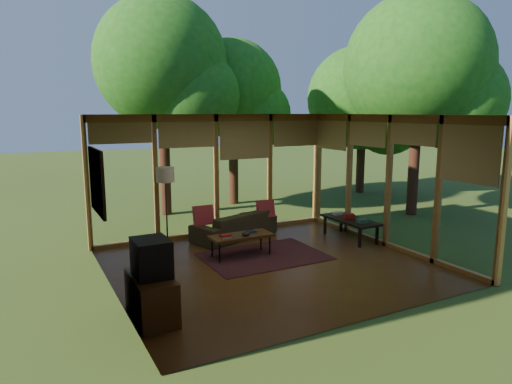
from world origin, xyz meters
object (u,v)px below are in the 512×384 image
floor_lamp (165,179)px  coffee_table (241,236)px  media_cabinet (151,297)px  sofa (235,225)px  side_console (350,221)px  television (151,258)px

floor_lamp → coffee_table: bearing=-50.5°
media_cabinet → coffee_table: media_cabinet is taller
media_cabinet → sofa: bearing=49.1°
sofa → coffee_table: size_ratio=1.65×
sofa → media_cabinet: 4.10m
media_cabinet → side_console: media_cabinet is taller
television → floor_lamp: 3.40m
side_console → coffee_table: bearing=179.6°
floor_lamp → television: bearing=-110.1°
floor_lamp → side_console: size_ratio=1.18×
media_cabinet → coffee_table: bearing=39.6°
coffee_table → media_cabinet: bearing=-140.4°
sofa → floor_lamp: floor_lamp is taller
floor_lamp → sofa: bearing=-1.8°
media_cabinet → side_console: bearing=20.6°
sofa → floor_lamp: bearing=-20.3°
sofa → side_console: 2.53m
television → coffee_table: 2.93m
floor_lamp → coffee_table: 1.96m
television → coffee_table: size_ratio=0.46×
television → floor_lamp: (1.15, 3.15, 0.56)m
sofa → side_console: size_ratio=1.41×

